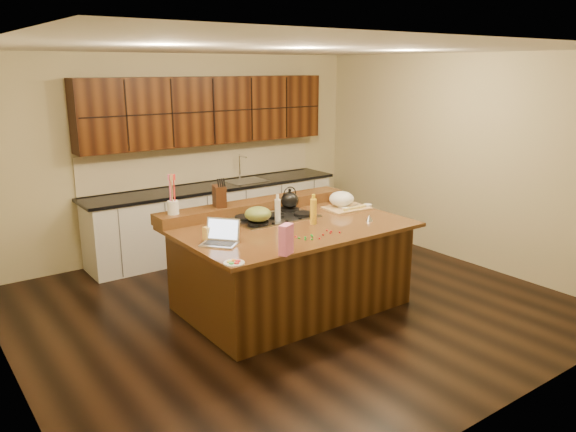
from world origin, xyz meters
TOP-DOWN VIEW (x-y plane):
  - room at (0.00, 0.00)m, footprint 5.52×5.02m
  - island at (0.00, 0.00)m, footprint 2.40×1.60m
  - back_ledge at (0.00, 0.70)m, footprint 2.40×0.30m
  - cooktop at (0.00, 0.30)m, footprint 0.92×0.52m
  - back_counter at (0.30, 2.23)m, footprint 3.70×0.66m
  - kettle at (0.30, 0.43)m, footprint 0.23×0.23m
  - green_bowl at (-0.30, 0.17)m, footprint 0.37×0.37m
  - laptop at (-0.92, -0.14)m, footprint 0.41×0.42m
  - oil_bottle at (0.20, -0.13)m, footprint 0.08×0.08m
  - vinegar_bottle at (-0.06, 0.15)m, footprint 0.08×0.08m
  - wooden_tray at (0.90, 0.19)m, footprint 0.53×0.42m
  - ramekin_a at (1.15, 0.04)m, footprint 0.12×0.12m
  - ramekin_b at (0.84, 0.06)m, footprint 0.12×0.12m
  - ramekin_c at (0.87, 0.17)m, footprint 0.13×0.13m
  - strainer_bowl at (1.08, 0.43)m, footprint 0.30×0.30m
  - kitchen_timer at (0.76, -0.39)m, footprint 0.11×0.11m
  - pink_bag at (-0.61, -0.76)m, footprint 0.17×0.13m
  - candy_plate at (-1.11, -0.70)m, footprint 0.20×0.20m
  - package_box at (-0.96, 0.02)m, footprint 0.11×0.08m
  - utensil_crock at (-1.01, 0.70)m, footprint 0.16×0.16m
  - knife_block at (-0.46, 0.70)m, footprint 0.16×0.21m
  - gumdrop_0 at (0.02, -0.52)m, footprint 0.02×0.02m
  - gumdrop_1 at (-0.24, -0.47)m, footprint 0.02×0.02m
  - gumdrop_2 at (0.12, -0.51)m, footprint 0.02×0.02m
  - gumdrop_3 at (-0.22, -0.54)m, footprint 0.02×0.02m
  - gumdrop_4 at (0.15, -0.47)m, footprint 0.02×0.02m
  - gumdrop_5 at (-0.17, -0.57)m, footprint 0.02×0.02m
  - gumdrop_6 at (0.20, -0.55)m, footprint 0.02×0.02m
  - gumdrop_7 at (-0.09, -0.46)m, footprint 0.02×0.02m
  - gumdrop_8 at (-0.24, -0.41)m, footprint 0.02×0.02m
  - gumdrop_9 at (-0.10, -0.49)m, footprint 0.02×0.02m
  - gumdrop_10 at (-0.09, -0.59)m, footprint 0.02×0.02m
  - gumdrop_11 at (-0.18, -0.48)m, footprint 0.02×0.02m
  - gumdrop_12 at (0.15, -0.42)m, footprint 0.02×0.02m

SIDE VIEW (x-z plane):
  - island at x=0.00m, z-range 0.00..0.92m
  - candy_plate at x=-1.11m, z-range 0.92..0.93m
  - gumdrop_0 at x=0.02m, z-range 0.92..0.94m
  - gumdrop_1 at x=-0.24m, z-range 0.92..0.94m
  - gumdrop_2 at x=0.12m, z-range 0.92..0.94m
  - gumdrop_3 at x=-0.22m, z-range 0.92..0.94m
  - gumdrop_4 at x=0.15m, z-range 0.92..0.94m
  - gumdrop_5 at x=-0.17m, z-range 0.92..0.94m
  - gumdrop_6 at x=0.20m, z-range 0.92..0.94m
  - gumdrop_7 at x=-0.09m, z-range 0.92..0.94m
  - gumdrop_8 at x=-0.24m, z-range 0.92..0.94m
  - gumdrop_9 at x=-0.10m, z-range 0.92..0.94m
  - gumdrop_10 at x=-0.09m, z-range 0.92..0.94m
  - gumdrop_11 at x=-0.18m, z-range 0.92..0.94m
  - gumdrop_12 at x=0.15m, z-range 0.92..0.94m
  - cooktop at x=0.00m, z-range 0.91..0.96m
  - ramekin_a at x=1.15m, z-range 0.92..0.96m
  - ramekin_b at x=0.84m, z-range 0.92..0.96m
  - ramekin_c at x=0.87m, z-range 0.92..0.96m
  - kitchen_timer at x=0.76m, z-range 0.92..0.99m
  - strainer_bowl at x=1.08m, z-range 0.92..1.01m
  - back_ledge at x=0.00m, z-range 0.92..1.04m
  - laptop at x=-0.92m, z-range 0.87..1.09m
  - back_counter at x=0.30m, z-range -0.22..2.18m
  - package_box at x=-0.96m, z-range 0.92..1.05m
  - wooden_tray at x=0.90m, z-range 0.91..1.11m
  - green_bowl at x=-0.30m, z-range 0.97..1.12m
  - vinegar_bottle at x=-0.06m, z-range 0.92..1.17m
  - oil_bottle at x=0.20m, z-range 0.92..1.19m
  - pink_bag at x=-0.61m, z-range 0.92..1.19m
  - kettle at x=0.30m, z-range 0.97..1.15m
  - utensil_crock at x=-1.01m, z-range 1.04..1.18m
  - knife_block at x=-0.46m, z-range 1.04..1.27m
  - room at x=0.00m, z-range -0.01..2.71m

